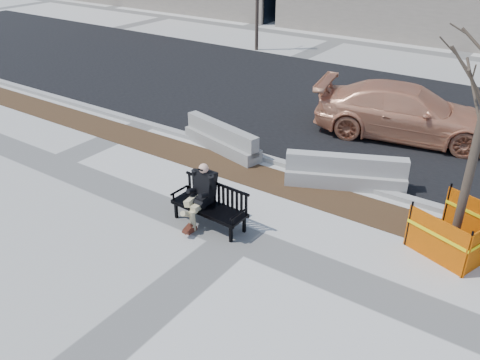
# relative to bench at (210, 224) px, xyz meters

# --- Properties ---
(ground) EXTENTS (120.00, 120.00, 0.00)m
(ground) POSITION_rel_bench_xyz_m (0.80, -0.07, 0.00)
(ground) COLOR beige
(ground) RESTS_ON ground
(mulch_strip) EXTENTS (40.00, 1.20, 0.02)m
(mulch_strip) POSITION_rel_bench_xyz_m (0.80, 2.53, 0.00)
(mulch_strip) COLOR #47301C
(mulch_strip) RESTS_ON ground
(asphalt_street) EXTENTS (60.00, 10.40, 0.01)m
(asphalt_street) POSITION_rel_bench_xyz_m (0.80, 8.73, 0.00)
(asphalt_street) COLOR black
(asphalt_street) RESTS_ON ground
(curb) EXTENTS (60.00, 0.25, 0.12)m
(curb) POSITION_rel_bench_xyz_m (0.80, 3.48, 0.06)
(curb) COLOR #9E9B93
(curb) RESTS_ON ground
(bench) EXTENTS (1.81, 0.72, 0.95)m
(bench) POSITION_rel_bench_xyz_m (0.00, 0.00, 0.00)
(bench) COLOR black
(bench) RESTS_ON ground
(seated_man) EXTENTS (0.63, 1.00, 1.37)m
(seated_man) POSITION_rel_bench_xyz_m (-0.24, 0.06, 0.00)
(seated_man) COLOR black
(seated_man) RESTS_ON ground
(tree_fence) EXTENTS (2.64, 2.64, 5.16)m
(tree_fence) POSITION_rel_bench_xyz_m (4.63, 2.08, 0.00)
(tree_fence) COLOR #FF6A02
(tree_fence) RESTS_ON ground
(sedan) EXTENTS (5.78, 3.28, 1.58)m
(sedan) POSITION_rel_bench_xyz_m (1.87, 7.31, 0.00)
(sedan) COLOR tan
(sedan) RESTS_ON ground
(jersey_barrier_left) EXTENTS (2.86, 1.21, 0.80)m
(jersey_barrier_left) POSITION_rel_bench_xyz_m (-2.13, 3.34, 0.00)
(jersey_barrier_left) COLOR gray
(jersey_barrier_left) RESTS_ON ground
(jersey_barrier_right) EXTENTS (2.94, 1.77, 0.85)m
(jersey_barrier_right) POSITION_rel_bench_xyz_m (1.70, 3.34, 0.00)
(jersey_barrier_right) COLOR #A6A39B
(jersey_barrier_right) RESTS_ON ground
(far_tree_left) EXTENTS (2.25, 2.25, 5.01)m
(far_tree_left) POSITION_rel_bench_xyz_m (-7.94, 14.15, 0.00)
(far_tree_left) COLOR #44362C
(far_tree_left) RESTS_ON ground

